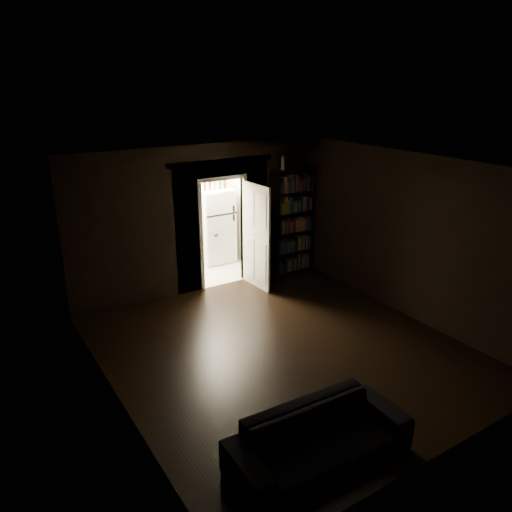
% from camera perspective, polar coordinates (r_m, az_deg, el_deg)
% --- Properties ---
extents(ground, '(5.50, 5.50, 0.00)m').
position_cam_1_polar(ground, '(7.74, 3.12, -10.68)').
color(ground, black).
rests_on(ground, ground).
extents(room_walls, '(5.02, 5.61, 2.84)m').
position_cam_1_polar(room_walls, '(7.89, -1.22, 3.30)').
color(room_walls, black).
rests_on(room_walls, ground).
extents(kitchen_alcove, '(2.20, 1.80, 2.60)m').
position_cam_1_polar(kitchen_alcove, '(10.62, -6.71, 4.88)').
color(kitchen_alcove, beige).
rests_on(kitchen_alcove, ground).
extents(sofa, '(2.04, 0.95, 0.77)m').
position_cam_1_polar(sofa, '(5.64, 7.29, -19.24)').
color(sofa, black).
rests_on(sofa, ground).
extents(bookshelf, '(0.94, 0.46, 2.20)m').
position_cam_1_polar(bookshelf, '(10.31, 4.11, 3.87)').
color(bookshelf, black).
rests_on(bookshelf, ground).
extents(refrigerator, '(0.77, 0.71, 1.65)m').
position_cam_1_polar(refrigerator, '(11.07, -4.75, 3.50)').
color(refrigerator, white).
rests_on(refrigerator, ground).
extents(door, '(0.08, 0.85, 2.05)m').
position_cam_1_polar(door, '(9.58, 0.06, 2.21)').
color(door, white).
rests_on(door, ground).
extents(figurine, '(0.12, 0.12, 0.28)m').
position_cam_1_polar(figurine, '(9.92, 3.08, 10.60)').
color(figurine, white).
rests_on(figurine, bookshelf).
extents(bottles, '(0.69, 0.31, 0.28)m').
position_cam_1_polar(bottles, '(10.74, -4.72, 8.30)').
color(bottles, black).
rests_on(bottles, refrigerator).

